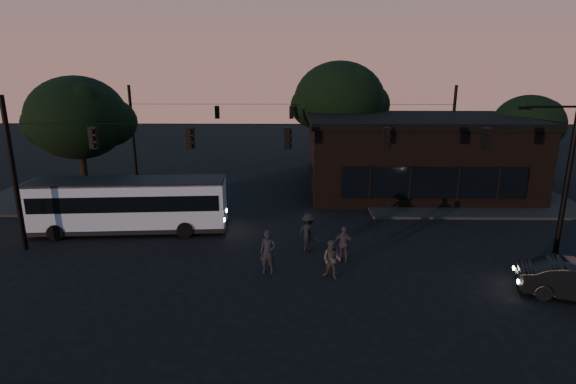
{
  "coord_description": "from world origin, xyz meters",
  "views": [
    {
      "loc": [
        0.36,
        -16.5,
        8.49
      ],
      "look_at": [
        0.0,
        4.0,
        3.0
      ],
      "focal_mm": 28.0,
      "sensor_mm": 36.0,
      "label": 1
    }
  ],
  "objects_px": {
    "bus": "(130,203)",
    "pedestrian_a": "(268,252)",
    "pedestrian_c": "(344,244)",
    "building": "(414,154)",
    "pedestrian_b": "(332,260)",
    "pedestrian_d": "(309,232)"
  },
  "relations": [
    {
      "from": "bus",
      "to": "pedestrian_a",
      "type": "distance_m",
      "value": 9.39
    },
    {
      "from": "pedestrian_c",
      "to": "pedestrian_a",
      "type": "bearing_deg",
      "value": 32.93
    },
    {
      "from": "building",
      "to": "pedestrian_c",
      "type": "relative_size",
      "value": 9.07
    },
    {
      "from": "pedestrian_c",
      "to": "bus",
      "type": "bearing_deg",
      "value": -6.31
    },
    {
      "from": "pedestrian_a",
      "to": "pedestrian_b",
      "type": "xyz_separation_m",
      "value": [
        2.72,
        -0.49,
        -0.12
      ]
    },
    {
      "from": "pedestrian_c",
      "to": "pedestrian_d",
      "type": "relative_size",
      "value": 0.9
    },
    {
      "from": "building",
      "to": "pedestrian_b",
      "type": "relative_size",
      "value": 9.16
    },
    {
      "from": "pedestrian_d",
      "to": "pedestrian_c",
      "type": "bearing_deg",
      "value": -173.97
    },
    {
      "from": "bus",
      "to": "building",
      "type": "bearing_deg",
      "value": 23.29
    },
    {
      "from": "building",
      "to": "bus",
      "type": "height_order",
      "value": "building"
    },
    {
      "from": "pedestrian_d",
      "to": "building",
      "type": "bearing_deg",
      "value": -79.06
    },
    {
      "from": "pedestrian_a",
      "to": "pedestrian_c",
      "type": "bearing_deg",
      "value": 23.52
    },
    {
      "from": "building",
      "to": "pedestrian_c",
      "type": "xyz_separation_m",
      "value": [
        -6.4,
        -13.17,
        -1.86
      ]
    },
    {
      "from": "building",
      "to": "pedestrian_d",
      "type": "bearing_deg",
      "value": -123.92
    },
    {
      "from": "building",
      "to": "bus",
      "type": "bearing_deg",
      "value": -152.24
    },
    {
      "from": "building",
      "to": "pedestrian_b",
      "type": "bearing_deg",
      "value": -115.46
    },
    {
      "from": "bus",
      "to": "pedestrian_c",
      "type": "relative_size",
      "value": 6.18
    },
    {
      "from": "pedestrian_b",
      "to": "pedestrian_d",
      "type": "bearing_deg",
      "value": 132.4
    },
    {
      "from": "pedestrian_b",
      "to": "pedestrian_d",
      "type": "distance_m",
      "value": 3.16
    },
    {
      "from": "building",
      "to": "pedestrian_d",
      "type": "relative_size",
      "value": 8.12
    },
    {
      "from": "bus",
      "to": "pedestrian_d",
      "type": "bearing_deg",
      "value": -19.54
    },
    {
      "from": "building",
      "to": "bus",
      "type": "distance_m",
      "value": 19.97
    }
  ]
}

